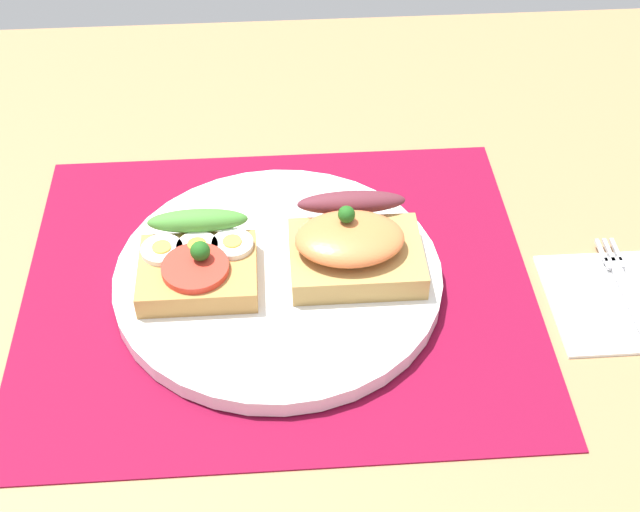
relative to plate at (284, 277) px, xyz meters
The scene contains 6 objects.
ground_plane 2.63cm from the plate, ahead, with size 120.00×90.00×3.20cm, color #9D7249.
placemat 0.88cm from the plate, ahead, with size 42.20×35.69×0.30cm, color maroon.
plate is the anchor object (origin of this frame).
sandwich_egg_tomato 6.82cm from the plate, behind, with size 9.43×9.11×4.22cm.
sandwich_salmon 6.85cm from the plate, ahead, with size 10.78×9.62×5.82cm.
fork 28.68cm from the plate, ahead, with size 1.62×14.13×0.32cm.
Camera 1 is at (-0.46, -50.69, 51.80)cm, focal length 48.61 mm.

